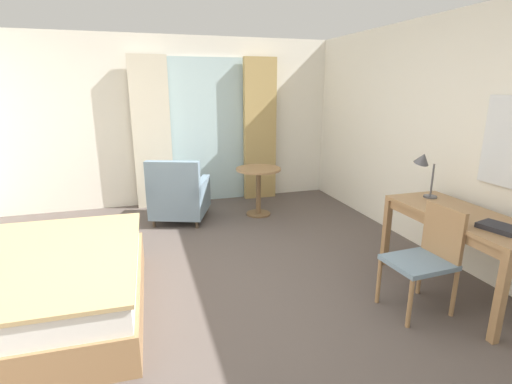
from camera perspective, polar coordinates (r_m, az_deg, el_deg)
The scene contains 12 objects.
ground at distance 3.47m, azimuth -7.78°, elevation -16.59°, with size 5.84×6.72×0.10m, color #564C47.
wall_back at distance 6.05m, azimuth -13.30°, elevation 10.08°, with size 5.44×0.12×2.51m, color white.
wall_right at distance 4.28m, azimuth 29.41°, elevation 6.40°, with size 0.12×6.32×2.51m, color white.
balcony_glass_door at distance 6.06m, azimuth -7.35°, elevation 8.94°, with size 1.23×0.02×2.21m, color silver.
curtain_panel_left at distance 5.87m, azimuth -15.31°, elevation 8.38°, with size 0.55×0.10×2.22m, color beige.
curtain_panel_right at distance 6.16m, azimuth 0.58°, elevation 9.23°, with size 0.52×0.10×2.22m, color tan.
writing_desk at distance 3.73m, azimuth 28.54°, elevation -4.20°, with size 0.61×1.38×0.74m.
desk_chair at distance 3.41m, azimuth 24.25°, elevation -8.47°, with size 0.50×0.43×0.87m.
desk_lamp at distance 4.09m, azimuth 23.81°, elevation 3.97°, with size 0.17×0.27×0.44m.
closed_book at distance 3.42m, azimuth 32.56°, elevation -4.50°, with size 0.19×0.27×0.04m, color #232328.
armchair_by_window at distance 5.26m, azimuth -11.38°, elevation -0.69°, with size 0.92×0.97×0.88m.
round_cafe_table at distance 5.37m, azimuth 0.36°, elevation 1.70°, with size 0.63×0.63×0.68m.
Camera 1 is at (-0.43, -2.91, 1.79)m, focal length 26.75 mm.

